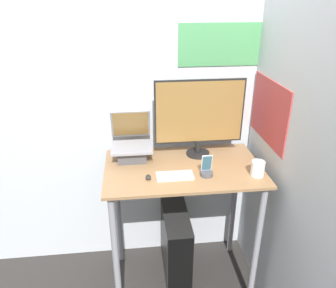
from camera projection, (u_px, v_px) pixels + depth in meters
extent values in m
cube|color=silver|center=(176.00, 112.00, 2.52)|extent=(6.00, 0.05, 2.60)
cube|color=#4C9959|center=(220.00, 45.00, 2.31)|extent=(0.61, 0.01, 0.30)
cube|color=silver|center=(297.00, 150.00, 1.93)|extent=(0.05, 6.00, 2.60)
cube|color=#BF3F3F|center=(269.00, 112.00, 2.24)|extent=(0.01, 0.58, 0.43)
cube|color=#936D47|center=(183.00, 168.00, 2.27)|extent=(1.08, 0.65, 0.02)
cylinder|color=gray|center=(116.00, 260.00, 2.19)|extent=(0.04, 0.04, 1.02)
cylinder|color=gray|center=(256.00, 248.00, 2.29)|extent=(0.04, 0.04, 1.02)
cylinder|color=gray|center=(118.00, 211.00, 2.68)|extent=(0.04, 0.04, 1.02)
cylinder|color=gray|center=(234.00, 203.00, 2.78)|extent=(0.04, 0.04, 1.02)
cube|color=#4C4C51|center=(132.00, 154.00, 2.34)|extent=(0.20, 0.16, 0.09)
cube|color=gray|center=(132.00, 147.00, 2.32)|extent=(0.29, 0.23, 0.02)
cube|color=gray|center=(131.00, 124.00, 2.41)|extent=(0.29, 0.08, 0.22)
cube|color=olive|center=(131.00, 124.00, 2.40)|extent=(0.26, 0.07, 0.20)
cylinder|color=black|center=(198.00, 153.00, 2.43)|extent=(0.17, 0.17, 0.02)
cylinder|color=black|center=(198.00, 146.00, 2.41)|extent=(0.04, 0.04, 0.09)
cube|color=black|center=(199.00, 112.00, 2.30)|extent=(0.64, 0.01, 0.46)
cube|color=olive|center=(200.00, 112.00, 2.29)|extent=(0.61, 0.01, 0.44)
cube|color=silver|center=(175.00, 176.00, 2.14)|extent=(0.24, 0.11, 0.01)
cube|color=#A8A8AD|center=(175.00, 175.00, 2.13)|extent=(0.22, 0.10, 0.00)
ellipsoid|color=#262626|center=(148.00, 177.00, 2.11)|extent=(0.04, 0.06, 0.03)
cylinder|color=#4C4C51|center=(207.00, 174.00, 2.15)|extent=(0.08, 0.08, 0.03)
cube|color=silver|center=(207.00, 163.00, 2.13)|extent=(0.07, 0.03, 0.12)
cube|color=#336072|center=(207.00, 163.00, 2.12)|extent=(0.06, 0.03, 0.11)
cube|color=black|center=(176.00, 244.00, 2.66)|extent=(0.20, 0.51, 0.57)
cube|color=black|center=(180.00, 268.00, 2.43)|extent=(0.19, 0.01, 0.54)
cylinder|color=white|center=(258.00, 168.00, 2.14)|extent=(0.09, 0.09, 0.10)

